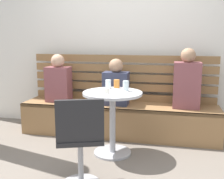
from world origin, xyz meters
TOP-DOWN VIEW (x-y plane):
  - ground at (0.00, 0.00)m, footprint 8.00×8.00m
  - back_wall at (0.00, 1.64)m, footprint 5.20×0.10m
  - booth_bench at (0.00, 1.20)m, footprint 2.70×0.52m
  - booth_backrest at (0.00, 1.44)m, footprint 2.65×0.04m
  - cafe_table at (0.05, 0.57)m, footprint 0.68×0.68m
  - white_chair at (-0.06, -0.24)m, footprint 0.51×0.51m
  - person_adult at (0.90, 1.21)m, footprint 0.34×0.22m
  - person_child_left at (-0.03, 1.18)m, footprint 0.34×0.22m
  - person_child_middle at (-0.88, 1.20)m, footprint 0.34×0.22m
  - cup_espresso_small at (0.01, 0.48)m, footprint 0.06×0.06m
  - cup_tumbler_orange at (0.05, 0.83)m, footprint 0.07×0.07m
  - cup_water_clear at (-0.04, 0.75)m, footprint 0.07×0.07m
  - cup_glass_tall at (0.19, 0.65)m, footprint 0.07×0.07m
  - plate_small at (0.16, 0.52)m, footprint 0.17×0.17m

SIDE VIEW (x-z plane):
  - ground at x=0.00m, z-range 0.00..0.00m
  - booth_bench at x=0.00m, z-range 0.00..0.44m
  - white_chair at x=-0.06m, z-range 0.04..0.89m
  - cafe_table at x=0.05m, z-range 0.15..0.89m
  - person_child_left at x=-0.03m, z-range 0.40..1.03m
  - person_child_middle at x=-0.88m, z-range 0.40..1.08m
  - plate_small at x=0.16m, z-range 0.74..0.75m
  - cup_espresso_small at x=0.01m, z-range 0.74..0.79m
  - booth_backrest at x=0.00m, z-range 0.44..1.11m
  - cup_tumbler_orange at x=0.05m, z-range 0.74..0.84m
  - person_adult at x=0.90m, z-range 0.40..1.18m
  - cup_water_clear at x=-0.04m, z-range 0.74..0.85m
  - cup_glass_tall at x=0.19m, z-range 0.74..0.86m
  - back_wall at x=0.00m, z-range 0.00..2.90m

